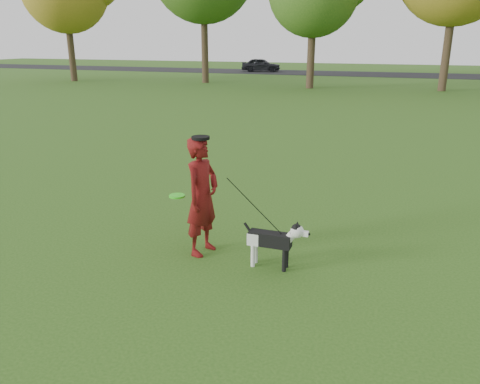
% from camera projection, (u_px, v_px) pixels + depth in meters
% --- Properties ---
extents(ground, '(120.00, 120.00, 0.00)m').
position_uv_depth(ground, '(226.00, 275.00, 6.24)').
color(ground, '#285116').
rests_on(ground, ground).
extents(road, '(120.00, 7.00, 0.02)m').
position_uv_depth(road, '(385.00, 75.00, 42.10)').
color(road, black).
rests_on(road, ground).
extents(man, '(0.53, 0.70, 1.73)m').
position_uv_depth(man, '(202.00, 197.00, 6.67)').
color(man, '#530C0B').
rests_on(man, ground).
extents(dog, '(0.93, 0.19, 0.71)m').
position_uv_depth(dog, '(275.00, 239.00, 6.33)').
color(dog, black).
rests_on(dog, ground).
extents(car_left, '(3.94, 2.06, 1.28)m').
position_uv_depth(car_left, '(261.00, 65.00, 45.60)').
color(car_left, black).
rests_on(car_left, road).
extents(man_held_items, '(1.76, 0.28, 1.26)m').
position_uv_depth(man_held_items, '(251.00, 204.00, 6.35)').
color(man_held_items, '#34F11E').
rests_on(man_held_items, ground).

